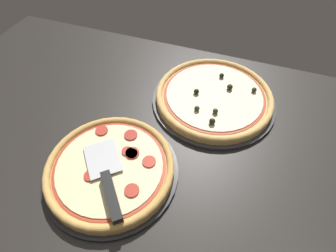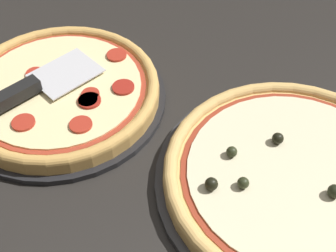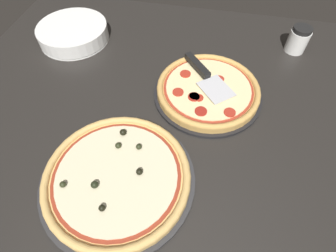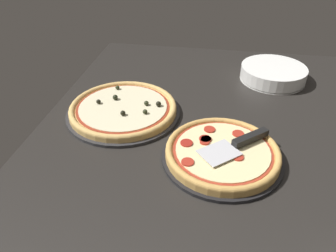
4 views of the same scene
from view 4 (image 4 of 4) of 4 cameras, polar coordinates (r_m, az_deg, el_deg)
ground_plane at (r=96.77cm, az=6.88°, el=-4.50°), size 152.01×107.87×3.60cm
pizza_pan_front at (r=91.82cm, az=9.36°, el=-5.41°), size 33.23×33.23×1.00cm
pizza_front at (r=90.58cm, az=9.45°, el=-4.44°), size 31.23×31.23×2.82cm
pizza_pan_back at (r=110.34cm, az=-7.75°, el=2.37°), size 37.66×37.66×1.00cm
pizza_back at (r=109.44cm, az=-7.81°, el=3.13°), size 35.40×35.40×3.67cm
serving_spatula at (r=92.00cm, az=12.85°, el=-2.55°), size 18.05×19.77×2.00cm
plate_stack at (r=136.56cm, az=17.84°, el=8.72°), size 25.19×25.19×5.60cm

